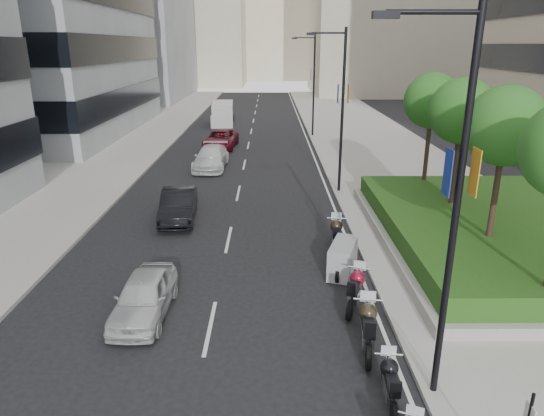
{
  "coord_description": "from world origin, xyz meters",
  "views": [
    {
      "loc": [
        0.32,
        -8.75,
        8.12
      ],
      "look_at": [
        0.41,
        9.36,
        2.0
      ],
      "focal_mm": 32.0,
      "sensor_mm": 36.0,
      "label": 1
    }
  ],
  "objects_px": {
    "motorcycle_2": "(390,382)",
    "car_c": "(211,158)",
    "motorcycle_3": "(368,327)",
    "motorcycle_5": "(343,258)",
    "delivery_van": "(223,114)",
    "motorcycle_6": "(336,235)",
    "car_d": "(221,139)",
    "motorcycle_4": "(356,289)",
    "car_a": "(144,296)",
    "lamp_post_1": "(340,104)",
    "lamp_post_2": "(312,81)",
    "car_b": "(178,205)",
    "lamp_post_0": "(451,197)"
  },
  "relations": [
    {
      "from": "car_c",
      "to": "motorcycle_5",
      "type": "bearing_deg",
      "value": -65.65
    },
    {
      "from": "motorcycle_3",
      "to": "motorcycle_4",
      "type": "relative_size",
      "value": 1.11
    },
    {
      "from": "motorcycle_5",
      "to": "car_d",
      "type": "bearing_deg",
      "value": 34.6
    },
    {
      "from": "car_c",
      "to": "delivery_van",
      "type": "distance_m",
      "value": 19.29
    },
    {
      "from": "motorcycle_6",
      "to": "car_d",
      "type": "xyz_separation_m",
      "value": [
        -6.78,
        20.97,
        0.08
      ]
    },
    {
      "from": "lamp_post_2",
      "to": "motorcycle_3",
      "type": "bearing_deg",
      "value": -91.91
    },
    {
      "from": "lamp_post_2",
      "to": "car_a",
      "type": "bearing_deg",
      "value": -103.95
    },
    {
      "from": "motorcycle_6",
      "to": "motorcycle_5",
      "type": "bearing_deg",
      "value": -174.53
    },
    {
      "from": "motorcycle_3",
      "to": "car_d",
      "type": "height_order",
      "value": "car_d"
    },
    {
      "from": "lamp_post_0",
      "to": "motorcycle_2",
      "type": "xyz_separation_m",
      "value": [
        -0.99,
        -0.24,
        -4.52
      ]
    },
    {
      "from": "lamp_post_0",
      "to": "car_a",
      "type": "height_order",
      "value": "lamp_post_0"
    },
    {
      "from": "motorcycle_2",
      "to": "motorcycle_5",
      "type": "xyz_separation_m",
      "value": [
        -0.13,
        6.88,
        0.06
      ]
    },
    {
      "from": "motorcycle_6",
      "to": "delivery_van",
      "type": "height_order",
      "value": "delivery_van"
    },
    {
      "from": "lamp_post_1",
      "to": "motorcycle_3",
      "type": "distance_m",
      "value": 15.72
    },
    {
      "from": "lamp_post_2",
      "to": "motorcycle_3",
      "type": "relative_size",
      "value": 3.65
    },
    {
      "from": "lamp_post_2",
      "to": "motorcycle_2",
      "type": "distance_m",
      "value": 35.54
    },
    {
      "from": "lamp_post_2",
      "to": "car_a",
      "type": "xyz_separation_m",
      "value": [
        -7.76,
        -31.26,
        -4.4
      ]
    },
    {
      "from": "lamp_post_1",
      "to": "motorcycle_4",
      "type": "bearing_deg",
      "value": -94.68
    },
    {
      "from": "car_d",
      "to": "motorcycle_2",
      "type": "bearing_deg",
      "value": -73.03
    },
    {
      "from": "motorcycle_4",
      "to": "motorcycle_3",
      "type": "bearing_deg",
      "value": -160.8
    },
    {
      "from": "motorcycle_3",
      "to": "car_a",
      "type": "height_order",
      "value": "car_a"
    },
    {
      "from": "lamp_post_0",
      "to": "motorcycle_4",
      "type": "bearing_deg",
      "value": 103.86
    },
    {
      "from": "motorcycle_2",
      "to": "motorcycle_6",
      "type": "xyz_separation_m",
      "value": [
        -0.09,
        9.11,
        0.1
      ]
    },
    {
      "from": "motorcycle_3",
      "to": "motorcycle_6",
      "type": "bearing_deg",
      "value": 8.08
    },
    {
      "from": "lamp_post_1",
      "to": "motorcycle_2",
      "type": "bearing_deg",
      "value": -93.28
    },
    {
      "from": "lamp_post_1",
      "to": "car_b",
      "type": "bearing_deg",
      "value": -151.72
    },
    {
      "from": "motorcycle_3",
      "to": "motorcycle_5",
      "type": "height_order",
      "value": "motorcycle_3"
    },
    {
      "from": "lamp_post_1",
      "to": "motorcycle_5",
      "type": "distance_m",
      "value": 11.33
    },
    {
      "from": "motorcycle_6",
      "to": "car_d",
      "type": "bearing_deg",
      "value": 24.52
    },
    {
      "from": "lamp_post_1",
      "to": "motorcycle_6",
      "type": "distance_m",
      "value": 9.31
    },
    {
      "from": "motorcycle_2",
      "to": "car_a",
      "type": "distance_m",
      "value": 7.86
    },
    {
      "from": "motorcycle_2",
      "to": "car_b",
      "type": "xyz_separation_m",
      "value": [
        -7.28,
        12.79,
        0.19
      ]
    },
    {
      "from": "motorcycle_3",
      "to": "car_c",
      "type": "relative_size",
      "value": 0.48
    },
    {
      "from": "motorcycle_5",
      "to": "motorcycle_6",
      "type": "xyz_separation_m",
      "value": [
        0.04,
        2.23,
        0.04
      ]
    },
    {
      "from": "lamp_post_2",
      "to": "car_b",
      "type": "height_order",
      "value": "lamp_post_2"
    },
    {
      "from": "motorcycle_2",
      "to": "car_c",
      "type": "bearing_deg",
      "value": 21.62
    },
    {
      "from": "motorcycle_4",
      "to": "delivery_van",
      "type": "height_order",
      "value": "delivery_van"
    },
    {
      "from": "motorcycle_6",
      "to": "car_b",
      "type": "distance_m",
      "value": 8.07
    },
    {
      "from": "car_a",
      "to": "car_c",
      "type": "distance_m",
      "value": 19.18
    },
    {
      "from": "car_c",
      "to": "delivery_van",
      "type": "height_order",
      "value": "delivery_van"
    },
    {
      "from": "lamp_post_2",
      "to": "motorcycle_4",
      "type": "distance_m",
      "value": 31.1
    },
    {
      "from": "lamp_post_1",
      "to": "car_b",
      "type": "relative_size",
      "value": 2.01
    },
    {
      "from": "motorcycle_2",
      "to": "car_b",
      "type": "height_order",
      "value": "car_b"
    },
    {
      "from": "motorcycle_6",
      "to": "car_d",
      "type": "height_order",
      "value": "car_d"
    },
    {
      "from": "motorcycle_4",
      "to": "motorcycle_6",
      "type": "bearing_deg",
      "value": 21.02
    },
    {
      "from": "lamp_post_1",
      "to": "motorcycle_2",
      "type": "height_order",
      "value": "lamp_post_1"
    },
    {
      "from": "motorcycle_5",
      "to": "delivery_van",
      "type": "distance_m",
      "value": 36.35
    },
    {
      "from": "motorcycle_3",
      "to": "car_d",
      "type": "xyz_separation_m",
      "value": [
        -6.76,
        27.89,
        0.07
      ]
    },
    {
      "from": "motorcycle_2",
      "to": "car_c",
      "type": "distance_m",
      "value": 24.15
    },
    {
      "from": "delivery_van",
      "to": "motorcycle_3",
      "type": "bearing_deg",
      "value": -82.67
    }
  ]
}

